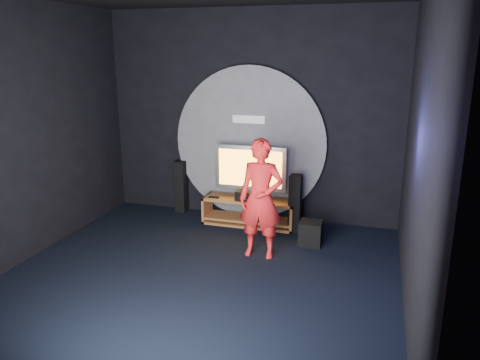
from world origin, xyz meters
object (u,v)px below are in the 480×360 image
(media_console, at_px, (249,213))
(tower_speaker_left, at_px, (181,186))
(subwoofer, at_px, (311,233))
(player, at_px, (261,199))
(tv, at_px, (250,170))
(tower_speaker_right, at_px, (295,203))

(media_console, distance_m, tower_speaker_left, 1.42)
(media_console, relative_size, subwoofer, 4.22)
(subwoofer, xyz_separation_m, player, (-0.63, -0.58, 0.66))
(tower_speaker_left, xyz_separation_m, subwoofer, (2.46, -0.85, -0.29))
(tower_speaker_left, bearing_deg, subwoofer, -19.04)
(tower_speaker_left, distance_m, subwoofer, 2.62)
(subwoofer, bearing_deg, media_console, 153.51)
(tv, distance_m, player, 1.30)
(media_console, bearing_deg, tower_speaker_right, -5.09)
(tv, distance_m, subwoofer, 1.48)
(media_console, height_order, tv, tv)
(tv, distance_m, tower_speaker_right, 0.92)
(tower_speaker_left, bearing_deg, tv, -9.77)
(subwoofer, bearing_deg, player, -137.25)
(tower_speaker_left, relative_size, player, 0.55)
(subwoofer, bearing_deg, tv, 150.94)
(tower_speaker_right, bearing_deg, tv, 170.10)
(tower_speaker_right, distance_m, subwoofer, 0.65)
(player, bearing_deg, tower_speaker_right, 72.78)
(media_console, height_order, tower_speaker_left, tower_speaker_left)
(subwoofer, distance_m, player, 1.08)
(tv, height_order, player, player)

